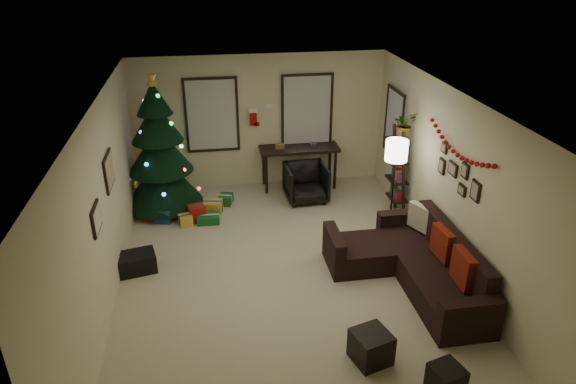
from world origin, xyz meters
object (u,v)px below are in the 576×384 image
object	(u,v)px
christmas_tree	(160,155)
bookshelf	(398,174)
desk_chair	(306,183)
sofa	(415,264)
desk	(299,152)

from	to	relation	value
christmas_tree	bookshelf	distance (m)	4.35
desk_chair	bookshelf	size ratio (longest dim) A/B	0.44
sofa	christmas_tree	bearing A→B (deg)	141.83
desk	bookshelf	distance (m)	2.15
sofa	desk_chair	xyz separation A→B (m)	(-1.08, 2.92, 0.10)
sofa	desk_chair	distance (m)	3.12
sofa	bookshelf	world-z (taller)	bookshelf
desk_chair	bookshelf	xyz separation A→B (m)	(1.52, -0.84, 0.45)
desk_chair	christmas_tree	bearing A→B (deg)	175.98
desk	desk_chair	distance (m)	0.76
bookshelf	desk	bearing A→B (deg)	135.98
desk	desk_chair	size ratio (longest dim) A/B	2.17
sofa	desk	world-z (taller)	desk
christmas_tree	desk_chair	world-z (taller)	christmas_tree
sofa	desk_chair	bearing A→B (deg)	110.30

